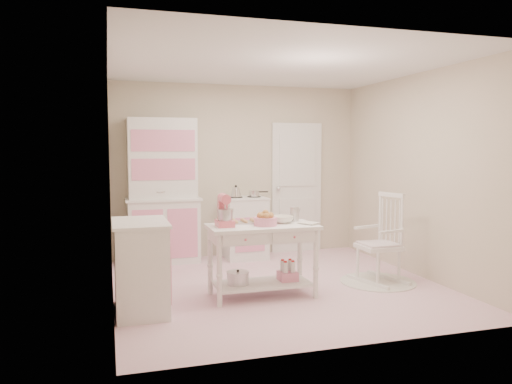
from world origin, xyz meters
TOP-DOWN VIEW (x-y plane):
  - room_shell at (0.00, 0.00)m, footprint 3.84×3.84m
  - door at (0.95, 1.87)m, footprint 0.82×0.05m
  - hutch at (-1.17, 1.66)m, footprint 1.06×0.50m
  - stove at (0.03, 1.61)m, footprint 0.62×0.57m
  - base_cabinet at (-1.63, -0.48)m, footprint 0.54×0.84m
  - lace_rug at (1.23, -0.18)m, footprint 0.92×0.92m
  - rocking_chair at (1.23, -0.18)m, footprint 0.65×0.82m
  - work_table at (-0.30, -0.33)m, footprint 1.20×0.60m
  - stand_mixer at (-0.72, -0.31)m, footprint 0.21×0.28m
  - cookie_tray at (-0.45, -0.15)m, footprint 0.34×0.24m
  - bread_basket at (-0.28, -0.38)m, footprint 0.25×0.25m
  - mixing_bowl at (-0.04, -0.25)m, footprint 0.25×0.25m
  - metal_pitcher at (0.14, -0.17)m, footprint 0.10×0.10m
  - recipe_book at (0.15, -0.45)m, footprint 0.25×0.26m

SIDE VIEW (x-z plane):
  - lace_rug at x=1.23m, z-range 0.00..0.01m
  - work_table at x=-0.30m, z-range 0.00..0.80m
  - stove at x=0.03m, z-range 0.00..0.92m
  - base_cabinet at x=-1.63m, z-range 0.00..0.92m
  - rocking_chair at x=1.23m, z-range 0.00..1.10m
  - cookie_tray at x=-0.45m, z-range 0.80..0.82m
  - recipe_book at x=0.15m, z-range 0.80..0.82m
  - mixing_bowl at x=-0.04m, z-range 0.80..0.88m
  - bread_basket at x=-0.28m, z-range 0.80..0.89m
  - metal_pitcher at x=0.14m, z-range 0.80..0.97m
  - stand_mixer at x=-0.72m, z-range 0.80..1.14m
  - door at x=0.95m, z-range 0.00..2.04m
  - hutch at x=-1.17m, z-range 0.00..2.08m
  - room_shell at x=0.00m, z-range 0.34..2.96m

